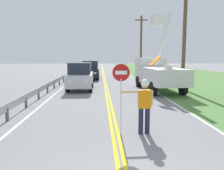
{
  "coord_description": "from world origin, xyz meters",
  "views": [
    {
      "loc": [
        -0.49,
        -3.08,
        2.56
      ],
      "look_at": [
        0.08,
        7.52,
        1.2
      ],
      "focal_mm": 35.62,
      "sensor_mm": 36.0,
      "label": 1
    }
  ],
  "objects_px": {
    "utility_bucket_truck": "(157,71)",
    "utility_pole_mid": "(141,44)",
    "flagger_worker": "(144,103)",
    "stop_sign_paddle": "(121,83)",
    "oncoming_suv_nearest": "(80,76)",
    "oncoming_suv_second": "(91,70)",
    "utility_pole_near": "(185,29)"
  },
  "relations": [
    {
      "from": "oncoming_suv_nearest",
      "to": "utility_pole_near",
      "type": "relative_size",
      "value": 0.52
    },
    {
      "from": "oncoming_suv_nearest",
      "to": "flagger_worker",
      "type": "bearing_deg",
      "value": -73.93
    },
    {
      "from": "utility_pole_near",
      "to": "oncoming_suv_second",
      "type": "bearing_deg",
      "value": 131.62
    },
    {
      "from": "oncoming_suv_nearest",
      "to": "utility_pole_mid",
      "type": "bearing_deg",
      "value": 62.9
    },
    {
      "from": "oncoming_suv_second",
      "to": "utility_pole_near",
      "type": "height_order",
      "value": "utility_pole_near"
    },
    {
      "from": "stop_sign_paddle",
      "to": "oncoming_suv_second",
      "type": "xyz_separation_m",
      "value": [
        -1.73,
        18.41,
        -0.65
      ]
    },
    {
      "from": "utility_pole_mid",
      "to": "flagger_worker",
      "type": "bearing_deg",
      "value": -100.14
    },
    {
      "from": "utility_bucket_truck",
      "to": "utility_pole_mid",
      "type": "relative_size",
      "value": 0.83
    },
    {
      "from": "flagger_worker",
      "to": "oncoming_suv_nearest",
      "type": "bearing_deg",
      "value": 106.07
    },
    {
      "from": "utility_pole_mid",
      "to": "oncoming_suv_nearest",
      "type": "bearing_deg",
      "value": -117.1
    },
    {
      "from": "utility_pole_near",
      "to": "utility_pole_mid",
      "type": "relative_size",
      "value": 1.07
    },
    {
      "from": "stop_sign_paddle",
      "to": "utility_pole_mid",
      "type": "distance_m",
      "value": 25.52
    },
    {
      "from": "utility_bucket_truck",
      "to": "utility_pole_near",
      "type": "height_order",
      "value": "utility_pole_near"
    },
    {
      "from": "flagger_worker",
      "to": "stop_sign_paddle",
      "type": "distance_m",
      "value": 1.02
    },
    {
      "from": "flagger_worker",
      "to": "stop_sign_paddle",
      "type": "bearing_deg",
      "value": -177.73
    },
    {
      "from": "oncoming_suv_nearest",
      "to": "oncoming_suv_second",
      "type": "distance_m",
      "value": 8.07
    },
    {
      "from": "flagger_worker",
      "to": "oncoming_suv_second",
      "type": "relative_size",
      "value": 0.4
    },
    {
      "from": "utility_bucket_truck",
      "to": "oncoming_suv_nearest",
      "type": "xyz_separation_m",
      "value": [
        -5.93,
        0.5,
        -0.36
      ]
    },
    {
      "from": "flagger_worker",
      "to": "oncoming_suv_nearest",
      "type": "height_order",
      "value": "oncoming_suv_nearest"
    },
    {
      "from": "stop_sign_paddle",
      "to": "oncoming_suv_nearest",
      "type": "xyz_separation_m",
      "value": [
        -2.21,
        10.36,
        -0.65
      ]
    },
    {
      "from": "oncoming_suv_second",
      "to": "oncoming_suv_nearest",
      "type": "bearing_deg",
      "value": -93.36
    },
    {
      "from": "flagger_worker",
      "to": "utility_bucket_truck",
      "type": "height_order",
      "value": "utility_bucket_truck"
    },
    {
      "from": "stop_sign_paddle",
      "to": "utility_pole_mid",
      "type": "bearing_deg",
      "value": 78.17
    },
    {
      "from": "stop_sign_paddle",
      "to": "utility_pole_mid",
      "type": "relative_size",
      "value": 0.28
    },
    {
      "from": "stop_sign_paddle",
      "to": "utility_bucket_truck",
      "type": "height_order",
      "value": "utility_bucket_truck"
    },
    {
      "from": "flagger_worker",
      "to": "utility_pole_mid",
      "type": "relative_size",
      "value": 0.22
    },
    {
      "from": "oncoming_suv_nearest",
      "to": "oncoming_suv_second",
      "type": "bearing_deg",
      "value": 86.64
    },
    {
      "from": "stop_sign_paddle",
      "to": "oncoming_suv_nearest",
      "type": "height_order",
      "value": "stop_sign_paddle"
    },
    {
      "from": "utility_pole_near",
      "to": "utility_bucket_truck",
      "type": "bearing_deg",
      "value": -177.87
    },
    {
      "from": "stop_sign_paddle",
      "to": "utility_bucket_truck",
      "type": "bearing_deg",
      "value": 69.33
    },
    {
      "from": "flagger_worker",
      "to": "utility_bucket_truck",
      "type": "distance_m",
      "value": 10.27
    },
    {
      "from": "stop_sign_paddle",
      "to": "utility_pole_near",
      "type": "distance_m",
      "value": 11.87
    }
  ]
}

